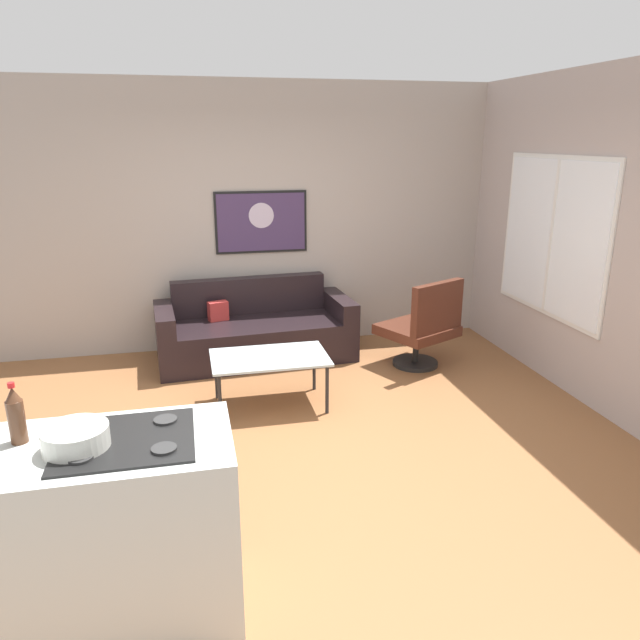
# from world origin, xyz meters

# --- Properties ---
(ground) EXTENTS (6.40, 6.40, 0.04)m
(ground) POSITION_xyz_m (0.00, 0.00, -0.02)
(ground) COLOR brown
(back_wall) EXTENTS (6.40, 0.05, 2.80)m
(back_wall) POSITION_xyz_m (0.00, 2.42, 1.40)
(back_wall) COLOR #AA9E95
(back_wall) RESTS_ON ground
(right_wall) EXTENTS (0.05, 6.40, 2.80)m
(right_wall) POSITION_xyz_m (2.62, 0.30, 1.40)
(right_wall) COLOR #AE9F9A
(right_wall) RESTS_ON ground
(couch) EXTENTS (2.05, 0.97, 0.80)m
(couch) POSITION_xyz_m (-0.06, 1.97, 0.28)
(couch) COLOR black
(couch) RESTS_ON ground
(coffee_table) EXTENTS (0.98, 0.61, 0.45)m
(coffee_table) POSITION_xyz_m (-0.08, 0.75, 0.42)
(coffee_table) COLOR silver
(coffee_table) RESTS_ON ground
(armchair) EXTENTS (0.86, 0.85, 0.91)m
(armchair) POSITION_xyz_m (1.54, 1.31, 0.43)
(armchair) COLOR black
(armchair) RESTS_ON ground
(kitchen_counter) EXTENTS (1.46, 0.65, 0.96)m
(kitchen_counter) POSITION_xyz_m (-1.29, -1.44, 0.47)
(kitchen_counter) COLOR silver
(kitchen_counter) RESTS_ON ground
(soda_bottle_2) EXTENTS (0.07, 0.07, 0.29)m
(soda_bottle_2) POSITION_xyz_m (-1.49, -1.35, 1.06)
(soda_bottle_2) COLOR #543220
(soda_bottle_2) RESTS_ON kitchen_counter
(mixing_bowl) EXTENTS (0.28, 0.28, 0.11)m
(mixing_bowl) POSITION_xyz_m (-1.23, -1.48, 0.99)
(mixing_bowl) COLOR silver
(mixing_bowl) RESTS_ON kitchen_counter
(wall_painting) EXTENTS (0.98, 0.03, 0.65)m
(wall_painting) POSITION_xyz_m (0.09, 2.38, 1.37)
(wall_painting) COLOR black
(window) EXTENTS (0.03, 1.62, 1.47)m
(window) POSITION_xyz_m (2.59, 0.90, 1.35)
(window) COLOR silver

